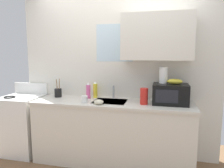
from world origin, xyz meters
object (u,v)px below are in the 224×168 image
object	(u,v)px
stove_range	(23,124)
small_bowl	(99,102)
utensil_crock	(58,92)
dish_soap_bottle_yellow	(95,90)
mug_white	(85,99)
paper_towel_roll	(163,75)
banana_bunch	(175,81)
cereal_canister	(144,96)
microwave	(170,94)
dish_soap_bottle_pink	(88,91)

from	to	relation	value
stove_range	small_bowl	size ratio (longest dim) A/B	8.31
utensil_crock	small_bowl	xyz separation A→B (m)	(0.75, -0.32, -0.04)
dish_soap_bottle_yellow	mug_white	world-z (taller)	dish_soap_bottle_yellow
paper_towel_roll	mug_white	size ratio (longest dim) A/B	2.32
paper_towel_roll	banana_bunch	bearing A→B (deg)	-18.43
cereal_canister	utensil_crock	world-z (taller)	utensil_crock
paper_towel_roll	microwave	bearing A→B (deg)	-27.38
banana_bunch	mug_white	bearing A→B (deg)	-170.95
paper_towel_roll	cereal_canister	distance (m)	0.39
microwave	paper_towel_roll	bearing A→B (deg)	152.62
dish_soap_bottle_yellow	mug_white	size ratio (longest dim) A/B	2.64
stove_range	banana_bunch	bearing A→B (deg)	1.15
utensil_crock	cereal_canister	bearing A→B (deg)	-7.24
banana_bunch	cereal_canister	bearing A→B (deg)	-165.62
utensil_crock	small_bowl	size ratio (longest dim) A/B	2.21
small_bowl	dish_soap_bottle_pink	bearing A→B (deg)	127.85
small_bowl	paper_towel_roll	bearing A→B (deg)	20.04
stove_range	mug_white	distance (m)	1.23
paper_towel_roll	mug_white	xyz separation A→B (m)	(-1.04, -0.24, -0.33)
dish_soap_bottle_pink	small_bowl	bearing A→B (deg)	-52.15
dish_soap_bottle_yellow	utensil_crock	size ratio (longest dim) A/B	0.87
cereal_canister	small_bowl	bearing A→B (deg)	-165.55
microwave	dish_soap_bottle_pink	bearing A→B (deg)	175.38
paper_towel_roll	dish_soap_bottle_yellow	world-z (taller)	paper_towel_roll
utensil_crock	small_bowl	distance (m)	0.82
microwave	cereal_canister	xyz separation A→B (m)	(-0.34, -0.10, -0.03)
microwave	banana_bunch	bearing A→B (deg)	1.77
utensil_crock	stove_range	bearing A→B (deg)	-168.66
dish_soap_bottle_pink	stove_range	bearing A→B (deg)	-172.47
stove_range	paper_towel_roll	world-z (taller)	paper_towel_roll
microwave	banana_bunch	xyz separation A→B (m)	(0.05, 0.00, 0.17)
utensil_crock	small_bowl	world-z (taller)	utensil_crock
paper_towel_roll	dish_soap_bottle_pink	distance (m)	1.12
paper_towel_roll	dish_soap_bottle_yellow	size ratio (longest dim) A/B	0.88
microwave	mug_white	world-z (taller)	microwave
dish_soap_bottle_yellow	small_bowl	distance (m)	0.46
stove_range	utensil_crock	size ratio (longest dim) A/B	3.76
mug_white	paper_towel_roll	bearing A→B (deg)	12.97
microwave	paper_towel_roll	xyz separation A→B (m)	(-0.10, 0.05, 0.24)
cereal_canister	stove_range	bearing A→B (deg)	178.40
dish_soap_bottle_yellow	cereal_canister	bearing A→B (deg)	-19.07
banana_bunch	cereal_canister	size ratio (longest dim) A/B	0.93
paper_towel_roll	utensil_crock	bearing A→B (deg)	179.28
dish_soap_bottle_pink	utensil_crock	distance (m)	0.49
mug_white	banana_bunch	bearing A→B (deg)	9.05
dish_soap_bottle_yellow	cereal_canister	xyz separation A→B (m)	(0.76, -0.26, -0.01)
cereal_canister	mug_white	xyz separation A→B (m)	(-0.80, -0.09, -0.06)
microwave	utensil_crock	bearing A→B (deg)	177.56
paper_towel_roll	dish_soap_bottle_pink	xyz separation A→B (m)	(-1.09, 0.04, -0.27)
microwave	utensil_crock	world-z (taller)	utensil_crock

